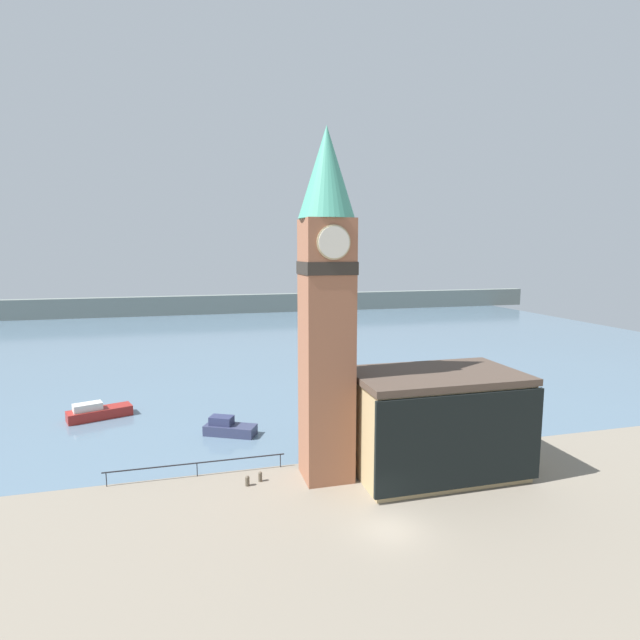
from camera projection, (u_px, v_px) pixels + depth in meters
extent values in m
plane|color=gray|center=(390.00, 529.00, 30.45)|extent=(160.00, 160.00, 0.00)
cube|color=slate|center=(250.00, 337.00, 98.08)|extent=(160.00, 120.00, 0.00)
cube|color=slate|center=(232.00, 304.00, 136.04)|extent=(180.00, 3.00, 5.00)
cube|color=#232328|center=(197.00, 463.00, 37.39)|extent=(13.31, 0.08, 0.08)
cylinder|color=#232328|center=(106.00, 479.00, 35.85)|extent=(0.07, 0.07, 1.05)
cylinder|color=#232328|center=(197.00, 470.00, 37.46)|extent=(0.07, 0.07, 1.05)
cylinder|color=#232328|center=(280.00, 461.00, 39.07)|extent=(0.07, 0.07, 1.05)
cube|color=#935B42|center=(326.00, 352.00, 36.28)|extent=(3.49, 3.49, 19.08)
cube|color=#2D2823|center=(326.00, 268.00, 35.45)|extent=(3.61, 3.61, 0.90)
cylinder|color=tan|center=(334.00, 242.00, 33.48)|extent=(2.35, 0.12, 2.35)
cylinder|color=silver|center=(334.00, 242.00, 33.39)|extent=(2.14, 0.12, 2.14)
cylinder|color=tan|center=(351.00, 243.00, 35.66)|extent=(0.12, 2.35, 2.35)
cylinder|color=silver|center=(352.00, 243.00, 35.68)|extent=(0.12, 2.14, 2.14)
cone|color=teal|center=(327.00, 172.00, 34.54)|extent=(4.01, 4.01, 6.32)
cube|color=tan|center=(435.00, 425.00, 37.98)|extent=(12.20, 7.28, 7.30)
cube|color=#4C3D33|center=(437.00, 375.00, 37.45)|extent=(12.60, 7.68, 0.50)
cube|color=black|center=(461.00, 442.00, 34.34)|extent=(12.70, 0.30, 6.72)
cube|color=#333856|center=(230.00, 430.00, 45.97)|extent=(5.01, 3.74, 0.93)
cube|color=navy|center=(222.00, 420.00, 46.02)|extent=(2.42, 2.07, 0.78)
cube|color=maroon|center=(100.00, 413.00, 50.60)|extent=(6.39, 3.90, 1.01)
cube|color=silver|center=(88.00, 407.00, 49.87)|extent=(2.98, 2.20, 0.72)
cylinder|color=brown|center=(247.00, 482.00, 35.99)|extent=(0.31, 0.31, 0.59)
sphere|color=brown|center=(247.00, 478.00, 35.95)|extent=(0.33, 0.33, 0.33)
cylinder|color=brown|center=(260.00, 477.00, 36.69)|extent=(0.28, 0.28, 0.60)
sphere|color=brown|center=(260.00, 473.00, 36.65)|extent=(0.30, 0.30, 0.30)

